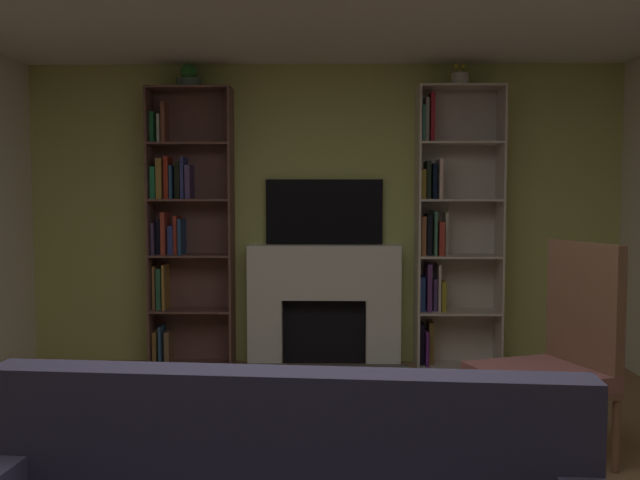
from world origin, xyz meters
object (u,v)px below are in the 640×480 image
object	(u,v)px
bookshelf_left	(183,227)
vase_with_flowers	(460,79)
armchair	(555,357)
potted_plant	(189,78)
bookshelf_right	(447,232)
fireplace	(324,302)
tv	(324,212)

from	to	relation	value
bookshelf_left	vase_with_flowers	xyz separation A→B (m)	(2.27, -0.05, 1.20)
bookshelf_left	armchair	world-z (taller)	bookshelf_left
potted_plant	bookshelf_right	bearing A→B (deg)	0.85
fireplace	tv	distance (m)	0.75
fireplace	vase_with_flowers	distance (m)	2.13
fireplace	bookshelf_right	distance (m)	1.17
fireplace	armchair	distance (m)	2.43
tv	armchair	size ratio (longest dim) A/B	0.83
armchair	fireplace	bearing A→B (deg)	121.31
tv	potted_plant	xyz separation A→B (m)	(-1.10, -0.12, 1.09)
tv	potted_plant	world-z (taller)	potted_plant
fireplace	bookshelf_right	bearing A→B (deg)	-0.34
potted_plant	fireplace	bearing A→B (deg)	1.94
fireplace	potted_plant	xyz separation A→B (m)	(-1.10, -0.04, 1.84)
tv	bookshelf_right	xyz separation A→B (m)	(1.01, -0.09, -0.16)
potted_plant	armchair	distance (m)	3.61
potted_plant	bookshelf_left	bearing A→B (deg)	144.84
bookshelf_left	potted_plant	distance (m)	1.22
bookshelf_left	armchair	distance (m)	3.27
armchair	potted_plant	bearing A→B (deg)	139.19
fireplace	bookshelf_left	bearing A→B (deg)	179.28
tv	potted_plant	bearing A→B (deg)	-173.77
bookshelf_left	bookshelf_right	bearing A→B (deg)	-0.54
fireplace	armchair	world-z (taller)	armchair
tv	bookshelf_left	size ratio (longest dim) A/B	0.42
bookshelf_left	bookshelf_right	distance (m)	2.19
bookshelf_left	armchair	bearing A→B (deg)	-40.66
fireplace	tv	bearing A→B (deg)	90.00
potted_plant	armchair	bearing A→B (deg)	-40.81
fireplace	bookshelf_left	xyz separation A→B (m)	(-1.17, 0.01, 0.63)
bookshelf_left	armchair	size ratio (longest dim) A/B	1.96
bookshelf_right	armchair	xyz separation A→B (m)	(0.25, -2.07, -0.55)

